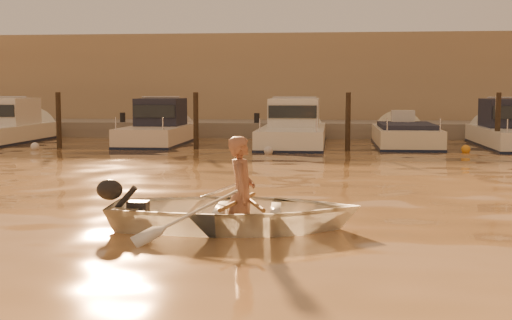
# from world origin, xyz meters

# --- Properties ---
(ground_plane) EXTENTS (160.00, 160.00, 0.00)m
(ground_plane) POSITION_xyz_m (0.00, 0.00, 0.00)
(ground_plane) COLOR brown
(ground_plane) RESTS_ON ground
(dinghy) EXTENTS (3.94, 2.93, 0.79)m
(dinghy) POSITION_xyz_m (-2.19, -0.31, 0.27)
(dinghy) COLOR white
(dinghy) RESTS_ON ground_plane
(person) EXTENTS (0.44, 0.65, 1.71)m
(person) POSITION_xyz_m (-2.09, -0.30, 0.55)
(person) COLOR #8E5D47
(person) RESTS_ON dinghy
(outboard_motor) EXTENTS (0.92, 0.45, 0.70)m
(outboard_motor) POSITION_xyz_m (-3.69, -0.39, 0.28)
(outboard_motor) COLOR black
(outboard_motor) RESTS_ON dinghy
(oar_port) EXTENTS (0.62, 2.04, 0.13)m
(oar_port) POSITION_xyz_m (-1.94, -0.29, 0.42)
(oar_port) COLOR brown
(oar_port) RESTS_ON dinghy
(oar_starboard) EXTENTS (0.30, 2.09, 0.13)m
(oar_starboard) POSITION_xyz_m (-2.14, -0.30, 0.42)
(oar_starboard) COLOR brown
(oar_starboard) RESTS_ON dinghy
(moored_boat_0) EXTENTS (2.28, 7.26, 1.75)m
(moored_boat_0) POSITION_xyz_m (-13.76, 16.00, 0.62)
(moored_boat_0) COLOR white
(moored_boat_0) RESTS_ON ground_plane
(moored_boat_1) EXTENTS (2.10, 6.29, 1.75)m
(moored_boat_1) POSITION_xyz_m (-7.42, 16.00, 0.62)
(moored_boat_1) COLOR silver
(moored_boat_1) RESTS_ON ground_plane
(moored_boat_2) EXTENTS (2.34, 7.81, 1.75)m
(moored_boat_2) POSITION_xyz_m (-2.19, 16.00, 0.62)
(moored_boat_2) COLOR white
(moored_boat_2) RESTS_ON ground_plane
(moored_boat_3) EXTENTS (2.18, 6.25, 0.95)m
(moored_boat_3) POSITION_xyz_m (1.98, 16.00, 0.22)
(moored_boat_3) COLOR beige
(moored_boat_3) RESTS_ON ground_plane
(piling_0) EXTENTS (0.18, 0.18, 2.20)m
(piling_0) POSITION_xyz_m (-10.50, 13.80, 0.90)
(piling_0) COLOR #2D2319
(piling_0) RESTS_ON ground_plane
(piling_1) EXTENTS (0.18, 0.18, 2.20)m
(piling_1) POSITION_xyz_m (-5.50, 13.80, 0.90)
(piling_1) COLOR #2D2319
(piling_1) RESTS_ON ground_plane
(piling_2) EXTENTS (0.18, 0.18, 2.20)m
(piling_2) POSITION_xyz_m (-0.20, 13.80, 0.90)
(piling_2) COLOR #2D2319
(piling_2) RESTS_ON ground_plane
(piling_3) EXTENTS (0.18, 0.18, 2.20)m
(piling_3) POSITION_xyz_m (4.80, 13.80, 0.90)
(piling_3) COLOR #2D2319
(piling_3) RESTS_ON ground_plane
(fender_a) EXTENTS (0.30, 0.30, 0.30)m
(fender_a) POSITION_xyz_m (-11.11, 13.09, 0.10)
(fender_a) COLOR white
(fender_a) RESTS_ON ground_plane
(fender_b) EXTENTS (0.30, 0.30, 0.30)m
(fender_b) POSITION_xyz_m (-6.89, 13.75, 0.10)
(fender_b) COLOR orange
(fender_b) RESTS_ON ground_plane
(fender_c) EXTENTS (0.30, 0.30, 0.30)m
(fender_c) POSITION_xyz_m (-2.80, 12.25, 0.10)
(fender_c) COLOR silver
(fender_c) RESTS_ON ground_plane
(fender_d) EXTENTS (0.30, 0.30, 0.30)m
(fender_d) POSITION_xyz_m (3.73, 13.54, 0.10)
(fender_d) COLOR orange
(fender_d) RESTS_ON ground_plane
(quay) EXTENTS (52.00, 4.00, 1.00)m
(quay) POSITION_xyz_m (0.00, 21.50, 0.15)
(quay) COLOR gray
(quay) RESTS_ON ground_plane
(waterfront_building) EXTENTS (46.00, 7.00, 4.80)m
(waterfront_building) POSITION_xyz_m (0.00, 27.00, 2.40)
(waterfront_building) COLOR #9E8466
(waterfront_building) RESTS_ON quay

